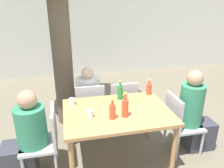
% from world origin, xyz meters
% --- Properties ---
extents(ground_plane, '(30.00, 30.00, 0.00)m').
position_xyz_m(ground_plane, '(0.00, 0.00, 0.00)').
color(ground_plane, '#706651').
extents(cafe_building_wall, '(10.00, 0.08, 2.80)m').
position_xyz_m(cafe_building_wall, '(0.00, 3.82, 1.40)').
color(cafe_building_wall, beige).
rests_on(cafe_building_wall, ground_plane).
extents(dining_table_front, '(1.35, 0.97, 0.77)m').
position_xyz_m(dining_table_front, '(0.00, 0.00, 0.68)').
color(dining_table_front, '#B27F4C').
rests_on(dining_table_front, ground_plane).
extents(patio_chair_0, '(0.44, 0.44, 0.88)m').
position_xyz_m(patio_chair_0, '(-0.91, 0.00, 0.49)').
color(patio_chair_0, '#B2B2B7').
rests_on(patio_chair_0, ground_plane).
extents(patio_chair_1, '(0.44, 0.44, 0.88)m').
position_xyz_m(patio_chair_1, '(0.91, 0.00, 0.49)').
color(patio_chair_1, '#B2B2B7').
rests_on(patio_chair_1, ground_plane).
extents(patio_chair_2, '(0.44, 0.44, 0.88)m').
position_xyz_m(patio_chair_2, '(-0.27, 0.72, 0.49)').
color(patio_chair_2, '#B2B2B7').
rests_on(patio_chair_2, ground_plane).
extents(patio_chair_3, '(0.44, 0.44, 0.88)m').
position_xyz_m(patio_chair_3, '(0.27, 0.72, 0.49)').
color(patio_chair_3, '#B2B2B7').
rests_on(patio_chair_3, ground_plane).
extents(person_seated_0, '(0.58, 0.36, 1.15)m').
position_xyz_m(person_seated_0, '(-1.14, -0.00, 0.51)').
color(person_seated_0, '#383842').
rests_on(person_seated_0, ground_plane).
extents(person_seated_1, '(0.56, 0.32, 1.23)m').
position_xyz_m(person_seated_1, '(1.14, -0.00, 0.55)').
color(person_seated_1, '#383842').
rests_on(person_seated_1, ground_plane).
extents(person_seated_2, '(0.39, 0.59, 1.11)m').
position_xyz_m(person_seated_2, '(-0.27, 0.95, 0.50)').
color(person_seated_2, '#383842').
rests_on(person_seated_2, ground_plane).
extents(soda_bottle_0, '(0.08, 0.08, 0.31)m').
position_xyz_m(soda_bottle_0, '(0.06, -0.16, 0.89)').
color(soda_bottle_0, '#DB4C2D').
rests_on(soda_bottle_0, dining_table_front).
extents(soda_bottle_1, '(0.08, 0.08, 0.23)m').
position_xyz_m(soda_bottle_1, '(0.58, 0.40, 0.86)').
color(soda_bottle_1, '#DB4C2D').
rests_on(soda_bottle_1, dining_table_front).
extents(green_bottle_2, '(0.08, 0.08, 0.27)m').
position_xyz_m(green_bottle_2, '(0.12, 0.33, 0.87)').
color(green_bottle_2, '#287A38').
rests_on(green_bottle_2, dining_table_front).
extents(soda_bottle_3, '(0.08, 0.08, 0.25)m').
position_xyz_m(soda_bottle_3, '(-0.10, -0.17, 0.87)').
color(soda_bottle_3, '#DB4C2D').
rests_on(soda_bottle_3, dining_table_front).
extents(drinking_glass_0, '(0.08, 0.08, 0.09)m').
position_xyz_m(drinking_glass_0, '(-0.55, 0.30, 0.81)').
color(drinking_glass_0, silver).
rests_on(drinking_glass_0, dining_table_front).
extents(drinking_glass_1, '(0.08, 0.08, 0.09)m').
position_xyz_m(drinking_glass_1, '(-0.36, -0.08, 0.81)').
color(drinking_glass_1, silver).
rests_on(drinking_glass_1, dining_table_front).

